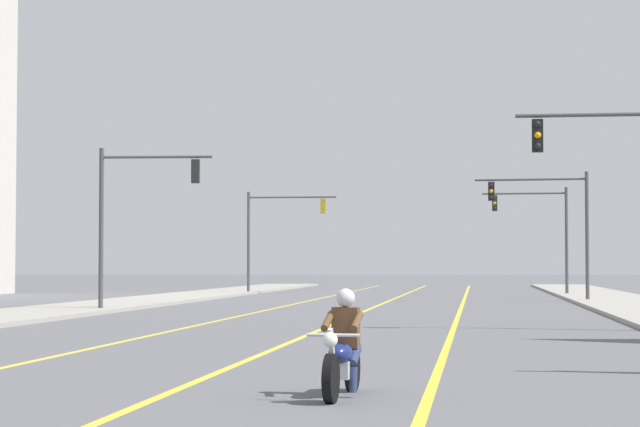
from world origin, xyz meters
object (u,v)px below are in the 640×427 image
(motorcycle_with_rider, at_px, (343,353))
(traffic_signal_near_left, at_px, (133,204))
(traffic_signal_near_right, at_px, (622,181))
(traffic_signal_mid_right, at_px, (554,215))
(traffic_signal_mid_left, at_px, (274,226))
(traffic_signal_far_right, at_px, (542,224))

(motorcycle_with_rider, xyz_separation_m, traffic_signal_near_left, (-11.11, 28.47, 3.48))
(traffic_signal_near_right, relative_size, traffic_signal_mid_right, 1.00)
(motorcycle_with_rider, height_order, traffic_signal_mid_right, traffic_signal_mid_right)
(traffic_signal_mid_left, relative_size, traffic_signal_far_right, 1.00)
(traffic_signal_mid_right, bearing_deg, traffic_signal_far_right, 89.74)
(traffic_signal_mid_right, bearing_deg, traffic_signal_near_left, -139.13)
(motorcycle_with_rider, distance_m, traffic_signal_near_left, 30.76)
(traffic_signal_mid_right, height_order, traffic_signal_mid_left, same)
(traffic_signal_near_right, height_order, traffic_signal_near_left, same)
(traffic_signal_near_left, relative_size, traffic_signal_mid_left, 1.00)
(traffic_signal_near_right, bearing_deg, traffic_signal_mid_right, 90.60)
(traffic_signal_far_right, bearing_deg, motorcycle_with_rider, -95.77)
(traffic_signal_near_right, distance_m, traffic_signal_mid_left, 42.67)
(traffic_signal_mid_left, xyz_separation_m, traffic_signal_far_right, (15.90, -2.25, -0.04))
(traffic_signal_near_left, relative_size, traffic_signal_far_right, 1.00)
(traffic_signal_near_left, bearing_deg, traffic_signal_near_right, -33.64)
(motorcycle_with_rider, bearing_deg, traffic_signal_far_right, 84.23)
(motorcycle_with_rider, bearing_deg, traffic_signal_mid_right, 82.74)
(motorcycle_with_rider, relative_size, traffic_signal_mid_right, 0.35)
(traffic_signal_near_right, height_order, traffic_signal_far_right, same)
(motorcycle_with_rider, xyz_separation_m, traffic_signal_mid_right, (5.45, 42.80, 3.54))
(traffic_signal_mid_right, relative_size, traffic_signal_far_right, 1.00)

